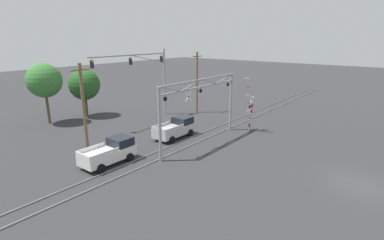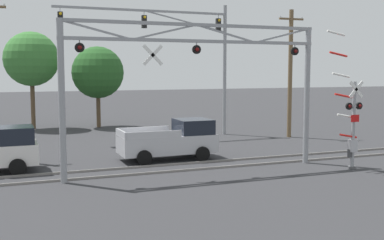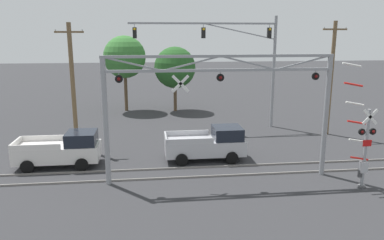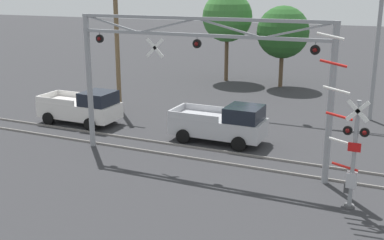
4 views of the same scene
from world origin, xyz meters
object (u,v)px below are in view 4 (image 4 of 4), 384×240
(crossing_gantry, at_px, (197,68))
(background_tree_far_left_verge, at_px, (227,17))
(utility_pole_left, at_px, (117,44))
(pickup_truck_following, at_px, (83,108))
(background_tree_beyond_span, at_px, (283,32))
(crossing_signal_mast, at_px, (351,152))
(pickup_truck_lead, at_px, (223,124))
(traffic_signal_span, at_px, (332,15))

(crossing_gantry, distance_m, background_tree_far_left_verge, 19.87)
(utility_pole_left, bearing_deg, pickup_truck_following, -92.37)
(background_tree_beyond_span, bearing_deg, crossing_signal_mast, -69.33)
(pickup_truck_following, distance_m, utility_pole_left, 4.87)
(pickup_truck_lead, bearing_deg, background_tree_beyond_span, 93.32)
(traffic_signal_span, distance_m, utility_pole_left, 13.08)
(crossing_gantry, bearing_deg, pickup_truck_lead, 90.02)
(traffic_signal_span, bearing_deg, pickup_truck_following, -147.97)
(pickup_truck_lead, distance_m, pickup_truck_following, 8.55)
(crossing_gantry, bearing_deg, background_tree_far_left_verge, 106.75)
(utility_pole_left, bearing_deg, pickup_truck_lead, -22.30)
(background_tree_beyond_span, xyz_separation_m, background_tree_far_left_verge, (-4.84, 0.67, 1.01))
(utility_pole_left, bearing_deg, traffic_signal_span, 18.76)
(crossing_signal_mast, bearing_deg, background_tree_far_left_verge, 120.82)
(crossing_signal_mast, xyz_separation_m, utility_pole_left, (-15.16, 8.61, 2.14))
(pickup_truck_lead, height_order, pickup_truck_following, same)
(pickup_truck_following, bearing_deg, crossing_gantry, -19.90)
(traffic_signal_span, relative_size, pickup_truck_following, 2.47)
(crossing_gantry, xyz_separation_m, background_tree_beyond_span, (-0.88, 18.34, -0.04))
(crossing_gantry, height_order, background_tree_beyond_span, crossing_gantry)
(background_tree_far_left_verge, bearing_deg, utility_pole_left, -102.28)
(pickup_truck_lead, xyz_separation_m, pickup_truck_following, (-8.55, -0.16, -0.00))
(traffic_signal_span, xyz_separation_m, background_tree_beyond_span, (-4.74, 7.48, -1.82))
(crossing_signal_mast, distance_m, background_tree_beyond_span, 21.76)
(pickup_truck_following, xyz_separation_m, background_tree_beyond_span, (7.67, 15.25, 3.32))
(pickup_truck_following, height_order, background_tree_beyond_span, background_tree_beyond_span)
(background_tree_beyond_span, bearing_deg, utility_pole_left, -122.86)
(pickup_truck_lead, height_order, background_tree_beyond_span, background_tree_beyond_span)
(utility_pole_left, bearing_deg, crossing_gantry, -38.55)
(pickup_truck_lead, height_order, utility_pole_left, utility_pole_left)
(pickup_truck_lead, bearing_deg, traffic_signal_span, 63.06)
(crossing_signal_mast, relative_size, background_tree_far_left_verge, 0.84)
(crossing_signal_mast, relative_size, pickup_truck_following, 1.32)
(crossing_gantry, relative_size, pickup_truck_following, 2.48)
(pickup_truck_following, bearing_deg, traffic_signal_span, 32.03)
(background_tree_beyond_span, distance_m, background_tree_far_left_verge, 4.99)
(pickup_truck_lead, bearing_deg, utility_pole_left, 157.70)
(crossing_signal_mast, distance_m, utility_pole_left, 17.57)
(background_tree_beyond_span, relative_size, background_tree_far_left_verge, 0.86)
(crossing_signal_mast, distance_m, traffic_signal_span, 13.70)
(crossing_gantry, xyz_separation_m, pickup_truck_lead, (-0.00, 3.25, -3.36))
(traffic_signal_span, bearing_deg, background_tree_beyond_span, 122.35)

